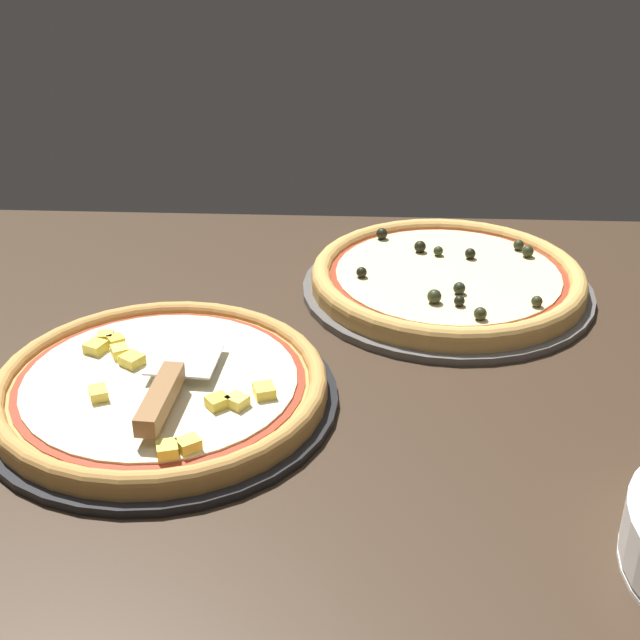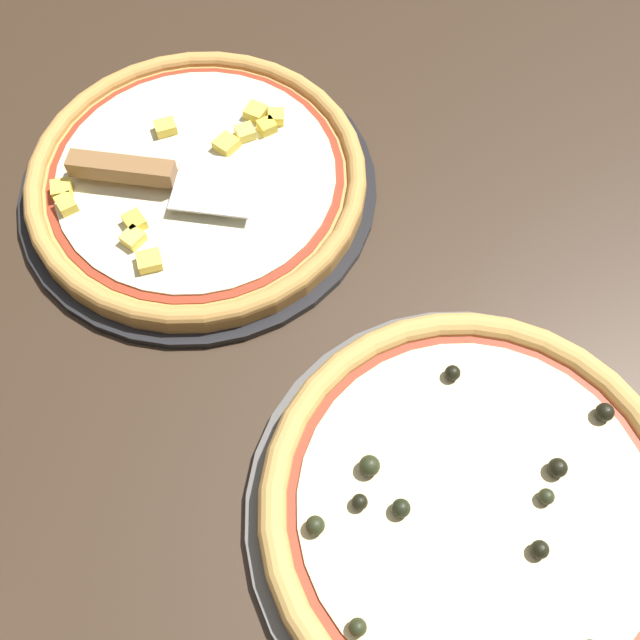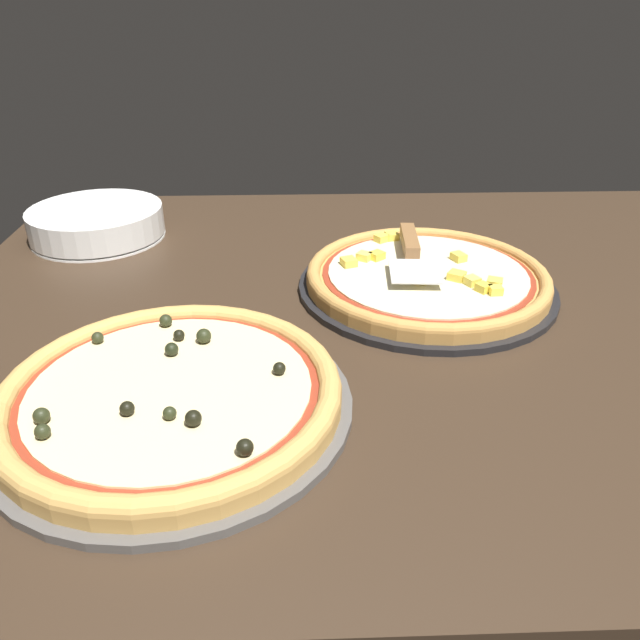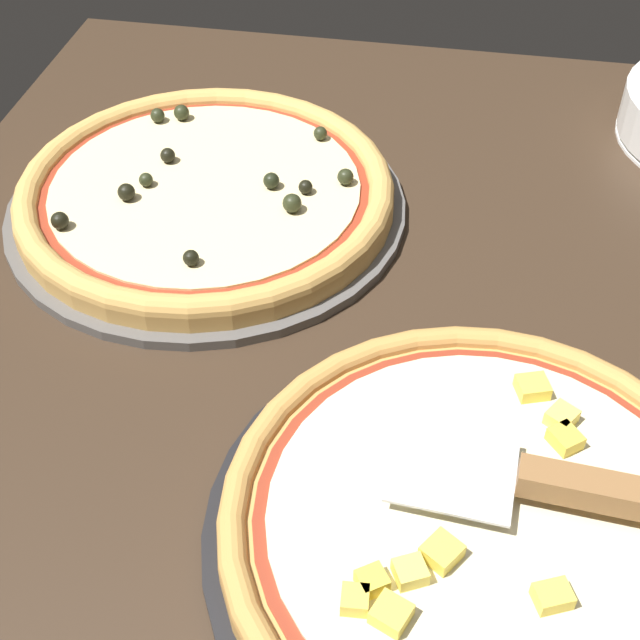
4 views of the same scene
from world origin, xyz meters
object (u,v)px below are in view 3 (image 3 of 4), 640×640
Objects in this scene: pizza_back at (171,392)px; serving_spatula at (411,247)px; pizza_front at (427,276)px; plate_stack at (97,223)px.

pizza_back is 46.22cm from serving_spatula.
plate_stack is at bearing -23.13° from pizza_front.
pizza_back is 1.87× the size of serving_spatula.
pizza_back is at bearing 113.08° from plate_stack.
pizza_front is 44.13cm from pizza_back.
serving_spatula is (1.85, -4.81, 2.66)cm from pizza_front.
serving_spatula is at bearing -69.01° from pizza_front.
plate_stack is (53.94, -19.02, -2.19)cm from serving_spatula.
pizza_front is at bearing 156.87° from plate_stack.
pizza_back reaches higher than pizza_front.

